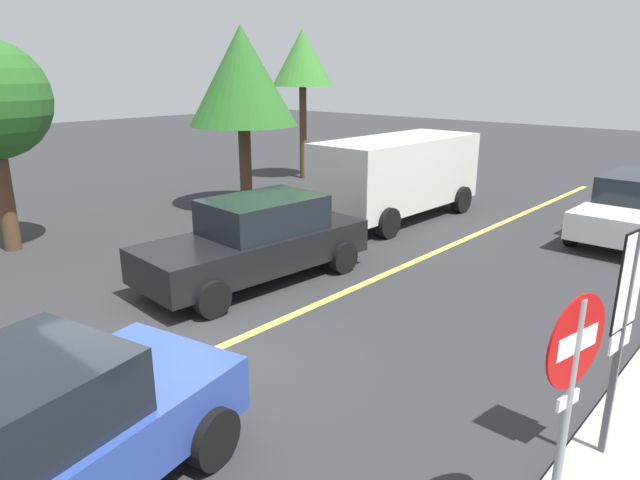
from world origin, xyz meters
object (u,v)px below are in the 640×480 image
car_black_crossing (257,240)px  tree_right_verge (302,60)px  stop_sign (570,384)px  car_blue_near_curb (28,445)px  car_white_behind_van (639,207)px  speed_limit_sign (626,306)px  white_van (397,173)px  tree_centre_verge (242,77)px

car_black_crossing → tree_right_verge: 11.56m
stop_sign → car_blue_near_curb: 4.54m
car_white_behind_van → tree_right_verge: size_ratio=0.83×
speed_limit_sign → white_van: bearing=46.5°
stop_sign → white_van: 11.30m
white_van → tree_centre_verge: 5.15m
tree_centre_verge → car_blue_near_curb: bearing=-139.6°
car_black_crossing → stop_sign: bearing=-112.2°
tree_right_verge → white_van: bearing=-114.1°
tree_right_verge → speed_limit_sign: bearing=-125.8°
stop_sign → white_van: stop_sign is taller
speed_limit_sign → car_white_behind_van: bearing=11.8°
car_black_crossing → tree_centre_verge: (3.93, 4.88, 2.94)m
tree_right_verge → stop_sign: bearing=-129.7°
car_blue_near_curb → tree_centre_verge: bearing=40.4°
car_blue_near_curb → speed_limit_sign: bearing=-40.0°
car_white_behind_van → tree_centre_verge: bearing=112.9°
car_black_crossing → car_blue_near_curb: size_ratio=1.13×
speed_limit_sign → tree_centre_verge: tree_centre_verge is taller
white_van → car_blue_near_curb: 11.90m
car_black_crossing → tree_right_verge: bearing=39.0°
stop_sign → tree_centre_verge: bearing=60.0°
car_white_behind_van → speed_limit_sign: bearing=-168.2°
tree_right_verge → car_white_behind_van: bearing=-92.8°
white_van → car_white_behind_van: bearing=-68.3°
stop_sign → speed_limit_sign: speed_limit_sign is taller
speed_limit_sign → white_van: 10.22m
speed_limit_sign → car_black_crossing: bearing=79.5°
white_van → car_blue_near_curb: bearing=-161.0°
car_white_behind_van → car_blue_near_curb: car_blue_near_curb is taller
car_blue_near_curb → tree_centre_verge: tree_centre_verge is taller
car_white_behind_van → tree_centre_verge: (-4.06, 9.58, 2.97)m
speed_limit_sign → car_blue_near_curb: size_ratio=0.61×
car_blue_near_curb → car_black_crossing: bearing=29.7°
car_black_crossing → car_white_behind_van: bearing=-30.5°
stop_sign → tree_right_verge: tree_right_verge is taller
tree_centre_verge → white_van: bearing=-65.4°
tree_centre_verge → tree_right_verge: size_ratio=0.96×
speed_limit_sign → tree_right_verge: (9.78, 13.56, 2.56)m
car_white_behind_van → stop_sign: bearing=-169.7°
speed_limit_sign → car_blue_near_curb: 5.58m
car_black_crossing → car_white_behind_van: 9.26m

